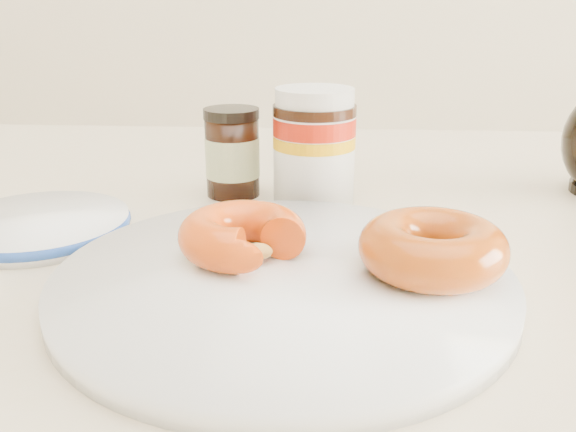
# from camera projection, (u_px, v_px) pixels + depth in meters

# --- Properties ---
(dining_table) EXTENTS (1.40, 0.90, 0.75)m
(dining_table) POSITION_uv_depth(u_px,v_px,m) (390.00, 346.00, 0.51)
(dining_table) COLOR beige
(dining_table) RESTS_ON ground
(plate) EXTENTS (0.30, 0.30, 0.01)m
(plate) POSITION_uv_depth(u_px,v_px,m) (283.00, 281.00, 0.41)
(plate) COLOR white
(plate) RESTS_ON dining_table
(donut_bitten) EXTENTS (0.10, 0.10, 0.03)m
(donut_bitten) POSITION_uv_depth(u_px,v_px,m) (243.00, 235.00, 0.43)
(donut_bitten) COLOR #D9430C
(donut_bitten) RESTS_ON plate
(donut_whole) EXTENTS (0.10, 0.10, 0.03)m
(donut_whole) POSITION_uv_depth(u_px,v_px,m) (433.00, 248.00, 0.41)
(donut_whole) COLOR #A2380A
(donut_whole) RESTS_ON plate
(nutella_jar) EXTENTS (0.07, 0.07, 0.11)m
(nutella_jar) POSITION_uv_depth(u_px,v_px,m) (314.00, 142.00, 0.58)
(nutella_jar) COLOR white
(nutella_jar) RESTS_ON dining_table
(dark_jar) EXTENTS (0.05, 0.05, 0.08)m
(dark_jar) POSITION_uv_depth(u_px,v_px,m) (232.00, 153.00, 0.60)
(dark_jar) COLOR black
(dark_jar) RESTS_ON dining_table
(blue_rim_saucer) EXTENTS (0.14, 0.14, 0.01)m
(blue_rim_saucer) POSITION_uv_depth(u_px,v_px,m) (39.00, 225.00, 0.51)
(blue_rim_saucer) COLOR white
(blue_rim_saucer) RESTS_ON dining_table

